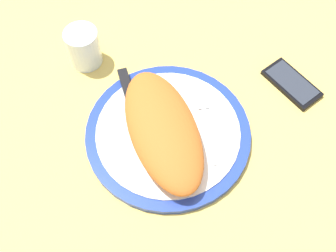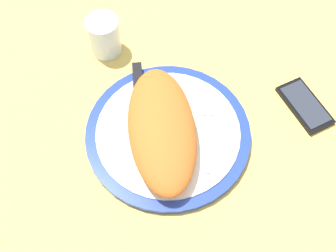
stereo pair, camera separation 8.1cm
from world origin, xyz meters
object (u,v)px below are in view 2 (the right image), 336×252
at_px(plate, 168,133).
at_px(calzone, 162,129).
at_px(knife, 139,93).
at_px(fork, 208,127).
at_px(smartphone, 305,105).
at_px(water_glass, 104,38).

height_order(plate, calzone, calzone).
xyz_separation_m(plate, knife, (0.08, 0.07, 0.01)).
xyz_separation_m(fork, knife, (0.07, 0.14, 0.00)).
height_order(fork, smartphone, fork).
bearing_deg(smartphone, calzone, 108.76).
bearing_deg(knife, calzone, -149.71).
xyz_separation_m(calzone, fork, (0.03, -0.09, -0.03)).
height_order(smartphone, water_glass, water_glass).
relative_size(plate, water_glass, 3.76).
relative_size(plate, smartphone, 2.36).
bearing_deg(water_glass, fork, -130.57).
distance_m(plate, fork, 0.08).
bearing_deg(fork, plate, 100.30).
xyz_separation_m(calzone, knife, (0.09, 0.05, -0.02)).
bearing_deg(smartphone, knife, 90.63).
distance_m(calzone, water_glass, 0.26).
bearing_deg(calzone, water_glass, 32.40).
bearing_deg(plate, knife, 38.63).
distance_m(knife, water_glass, 0.16).
distance_m(plate, knife, 0.11).
distance_m(calzone, smartphone, 0.31).
height_order(calzone, knife, calzone).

